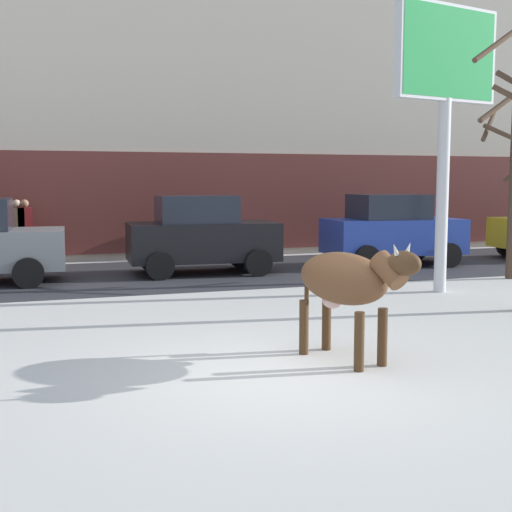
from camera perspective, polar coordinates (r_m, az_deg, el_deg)
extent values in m
plane|color=silver|center=(7.86, 2.55, -9.98)|extent=(120.00, 120.00, 0.00)
cube|color=#333338|center=(16.16, -8.67, -1.57)|extent=(60.00, 5.60, 0.01)
cube|color=#BCB29E|center=(22.62, -11.82, 17.15)|extent=(44.00, 6.00, 13.00)
cube|color=#5B2823|center=(19.19, -10.41, 4.42)|extent=(43.12, 0.10, 2.80)
ellipsoid|color=brown|center=(8.37, 7.29, -1.87)|extent=(1.01, 1.52, 0.64)
cylinder|color=#472D19|center=(8.29, 10.57, -6.72)|extent=(0.12, 0.12, 0.70)
cylinder|color=#472D19|center=(8.02, 8.66, -7.13)|extent=(0.12, 0.12, 0.70)
cylinder|color=#472D19|center=(8.97, 5.94, -5.65)|extent=(0.12, 0.12, 0.70)
cylinder|color=#472D19|center=(8.71, 4.04, -5.99)|extent=(0.12, 0.12, 0.70)
cylinder|color=brown|center=(7.83, 11.12, -1.18)|extent=(0.40, 0.53, 0.44)
ellipsoid|color=#472D19|center=(7.67, 12.35, -0.60)|extent=(0.37, 0.49, 0.28)
cone|color=beige|center=(7.76, 12.69, 0.66)|extent=(0.13, 0.09, 0.15)
cone|color=beige|center=(7.60, 11.61, 0.56)|extent=(0.13, 0.09, 0.15)
cylinder|color=#472D19|center=(8.89, 4.28, -3.00)|extent=(0.06, 0.06, 0.60)
ellipsoid|color=beige|center=(8.54, 6.44, -3.73)|extent=(0.32, 0.34, 0.20)
cylinder|color=silver|center=(13.90, 15.38, 4.85)|extent=(0.24, 0.24, 3.80)
cube|color=silver|center=(14.11, 15.72, 16.08)|extent=(2.50, 0.74, 1.82)
cube|color=green|center=(14.08, 15.79, 16.09)|extent=(2.38, 0.68, 1.70)
cylinder|color=black|center=(16.48, -18.26, -0.56)|extent=(0.65, 0.25, 0.64)
cylinder|color=black|center=(14.73, -18.57, -1.35)|extent=(0.65, 0.25, 0.64)
cube|color=black|center=(16.22, -4.50, 1.24)|extent=(3.58, 1.88, 0.90)
cube|color=#1E232D|center=(16.14, -5.05, 3.95)|extent=(1.88, 1.59, 0.64)
cylinder|color=black|center=(17.34, -1.34, 0.09)|extent=(0.65, 0.25, 0.64)
cylinder|color=black|center=(15.71, 0.19, -0.56)|extent=(0.65, 0.25, 0.64)
cylinder|color=black|center=(16.93, -8.82, -0.14)|extent=(0.65, 0.25, 0.64)
cylinder|color=black|center=(15.25, -8.07, -0.83)|extent=(0.65, 0.25, 0.64)
cube|color=#233D9E|center=(18.09, 11.43, 1.66)|extent=(3.58, 1.88, 0.90)
cube|color=#1E232D|center=(17.98, 11.06, 4.09)|extent=(1.88, 1.59, 0.64)
cylinder|color=black|center=(19.41, 13.26, 0.59)|extent=(0.65, 0.25, 0.64)
cylinder|color=black|center=(17.95, 15.87, 0.06)|extent=(0.65, 0.25, 0.64)
cylinder|color=black|center=(18.43, 7.05, 0.41)|extent=(0.65, 0.25, 0.64)
cylinder|color=black|center=(16.88, 9.26, -0.16)|extent=(0.65, 0.25, 0.64)
cylinder|color=black|center=(21.30, 20.35, 0.86)|extent=(0.65, 0.25, 0.64)
cylinder|color=#282833|center=(18.52, -18.73, 0.53)|extent=(0.24, 0.24, 0.88)
cube|color=maroon|center=(18.47, -18.81, 2.87)|extent=(0.36, 0.22, 0.64)
sphere|color=#9E7051|center=(18.45, -18.86, 4.21)|extent=(0.20, 0.20, 0.20)
cylinder|color=#282833|center=(18.52, -19.32, 0.51)|extent=(0.24, 0.24, 0.88)
cube|color=brown|center=(18.47, -19.41, 2.85)|extent=(0.36, 0.22, 0.64)
sphere|color=beige|center=(18.45, -19.46, 4.18)|extent=(0.20, 0.20, 0.20)
cylinder|color=#282833|center=(19.30, -2.18, 1.08)|extent=(0.24, 0.24, 0.88)
cube|color=#2D4C93|center=(19.24, -2.19, 3.33)|extent=(0.36, 0.22, 0.64)
sphere|color=tan|center=(19.22, -2.20, 4.61)|extent=(0.20, 0.20, 0.20)
cylinder|color=#4C3828|center=(12.77, 19.44, 16.35)|extent=(1.23, 0.58, 0.73)
cylinder|color=#4C3828|center=(12.60, 19.67, 11.70)|extent=(1.07, 0.48, 0.60)
cylinder|color=#4C3828|center=(16.45, 18.96, 10.27)|extent=(0.98, 0.91, 0.76)
cylinder|color=#4C3828|center=(15.86, 20.33, 9.47)|extent=(0.62, 0.99, 0.58)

